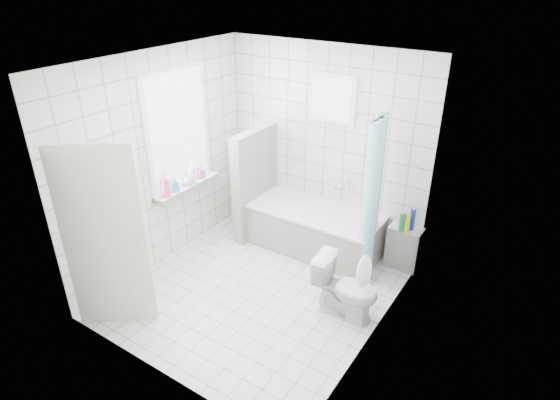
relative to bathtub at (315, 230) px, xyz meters
The scene contains 19 objects.
ground 1.17m from the bathtub, 95.70° to the right, with size 3.00×3.00×0.00m, color white.
ceiling 2.57m from the bathtub, 95.70° to the right, with size 3.00×3.00×0.00m, color white.
wall_back 1.08m from the bathtub, 106.68° to the left, with size 2.80×0.02×2.60m, color white.
wall_front 2.81m from the bathtub, 92.45° to the right, with size 2.80×0.02×2.60m, color white.
wall_left 2.14m from the bathtub, 143.36° to the right, with size 0.02×3.00×2.60m, color white.
wall_right 1.99m from the bathtub, 41.14° to the right, with size 0.02×3.00×2.60m, color white.
window_left 2.13m from the bathtub, 150.65° to the right, with size 0.01×0.90×1.40m, color white.
window_back 1.69m from the bathtub, 92.15° to the left, with size 0.50×0.01×0.50m, color white.
window_sill 1.74m from the bathtub, 149.89° to the right, with size 0.18×1.02×0.08m, color white.
door 2.67m from the bathtub, 114.04° to the right, with size 0.04×0.80×2.00m, color silver.
bathtub is the anchor object (origin of this frame).
partition_wall 1.03m from the bathtub, behind, with size 0.15×0.85×1.50m, color white.
tiled_ledge 1.14m from the bathtub, 12.87° to the left, with size 0.40×0.24×0.55m, color white.
toilet 1.33m from the bathtub, 46.20° to the right, with size 0.39×0.68×0.70m, color white.
curtain_rod 1.89m from the bathtub, ahead, with size 0.02×0.02×0.80m, color silver.
shower_curtain 1.14m from the bathtub, 11.05° to the right, with size 0.14×0.48×1.78m, color #54BFF7, non-canonical shape.
tub_faucet 0.66m from the bathtub, 73.38° to the left, with size 0.18×0.06×0.06m, color silver.
sill_bottles 1.83m from the bathtub, 147.30° to the right, with size 0.17×0.76×0.31m.
ledge_bottles 1.21m from the bathtub, 10.27° to the left, with size 0.15×0.16×0.27m.
Camera 1 is at (2.62, -3.54, 3.44)m, focal length 30.00 mm.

